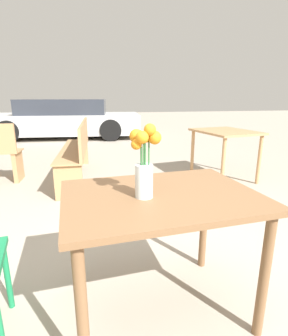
# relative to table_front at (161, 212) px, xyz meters

# --- Properties ---
(ground_plane) EXTENTS (40.00, 40.00, 0.00)m
(ground_plane) POSITION_rel_table_front_xyz_m (0.00, -0.00, -0.61)
(ground_plane) COLOR #A39989
(table_front) EXTENTS (1.04, 0.79, 0.72)m
(table_front) POSITION_rel_table_front_xyz_m (0.00, 0.00, 0.00)
(table_front) COLOR brown
(table_front) RESTS_ON ground_plane
(flower_vase) EXTENTS (0.14, 0.13, 0.36)m
(flower_vase) POSITION_rel_table_front_xyz_m (-0.10, -0.03, 0.27)
(flower_vase) COLOR silver
(flower_vase) RESTS_ON table_front
(bench_middle) EXTENTS (0.45, 1.90, 0.85)m
(bench_middle) POSITION_rel_table_front_xyz_m (-0.48, 2.73, -0.14)
(bench_middle) COLOR tan
(bench_middle) RESTS_ON ground_plane
(table_back) EXTENTS (0.85, 0.99, 0.73)m
(table_back) POSITION_rel_table_front_xyz_m (1.62, 2.24, 0.00)
(table_back) COLOR tan
(table_back) RESTS_ON ground_plane
(parked_car) EXTENTS (4.56, 2.24, 1.13)m
(parked_car) POSITION_rel_table_front_xyz_m (-0.96, 7.11, -0.07)
(parked_car) COLOR silver
(parked_car) RESTS_ON ground_plane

